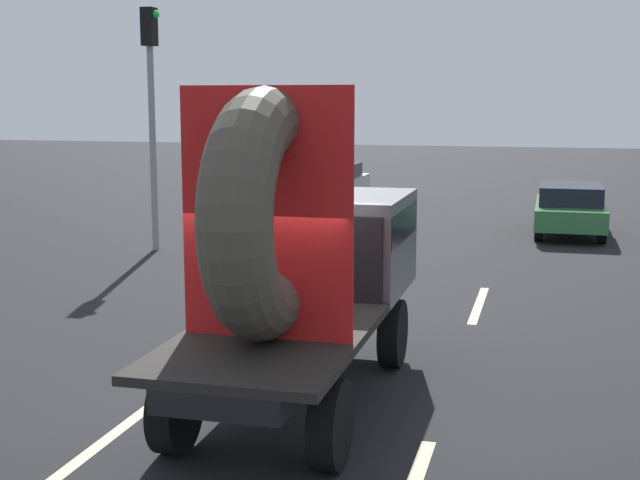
% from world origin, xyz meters
% --- Properties ---
extents(ground_plane, '(120.00, 120.00, 0.00)m').
position_xyz_m(ground_plane, '(0.00, 0.00, 0.00)').
color(ground_plane, black).
extents(flatbed_truck, '(2.02, 5.73, 3.87)m').
position_xyz_m(flatbed_truck, '(0.37, 0.67, 1.84)').
color(flatbed_truck, black).
rests_on(flatbed_truck, ground_plane).
extents(distant_sedan, '(1.83, 4.27, 1.39)m').
position_xyz_m(distant_sedan, '(3.83, 15.24, 0.75)').
color(distant_sedan, black).
rests_on(distant_sedan, ground_plane).
extents(traffic_light, '(0.42, 0.36, 5.87)m').
position_xyz_m(traffic_light, '(-6.16, 10.03, 3.82)').
color(traffic_light, gray).
rests_on(traffic_light, ground_plane).
extents(lane_dash_left_near, '(0.16, 2.84, 0.01)m').
position_xyz_m(lane_dash_left_near, '(-1.36, -1.51, 0.00)').
color(lane_dash_left_near, beige).
rests_on(lane_dash_left_near, ground_plane).
extents(lane_dash_left_far, '(0.16, 2.28, 0.01)m').
position_xyz_m(lane_dash_left_far, '(-1.36, 5.84, 0.00)').
color(lane_dash_left_far, beige).
rests_on(lane_dash_left_far, ground_plane).
extents(lane_dash_right_far, '(0.16, 2.95, 0.01)m').
position_xyz_m(lane_dash_right_far, '(2.10, 6.15, 0.00)').
color(lane_dash_right_far, beige).
rests_on(lane_dash_right_far, ground_plane).
extents(oncoming_car, '(1.79, 4.18, 1.37)m').
position_xyz_m(oncoming_car, '(-4.38, 21.36, 0.73)').
color(oncoming_car, black).
rests_on(oncoming_car, ground_plane).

